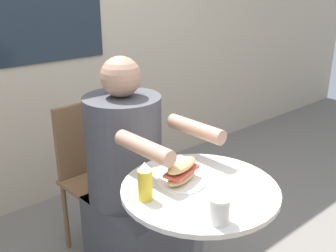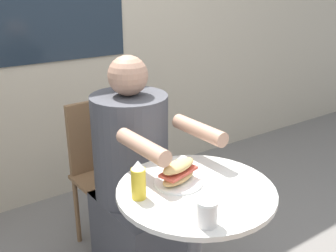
% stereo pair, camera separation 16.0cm
% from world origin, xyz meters
% --- Properties ---
extents(cafe_table, '(0.62, 0.62, 0.75)m').
position_xyz_m(cafe_table, '(0.00, 0.00, 0.54)').
color(cafe_table, beige).
rests_on(cafe_table, ground_plane).
extents(diner_chair, '(0.40, 0.40, 0.87)m').
position_xyz_m(diner_chair, '(0.01, 0.86, 0.52)').
color(diner_chair, brown).
rests_on(diner_chair, ground_plane).
extents(seated_diner, '(0.40, 0.69, 1.18)m').
position_xyz_m(seated_diner, '(0.02, 0.51, 0.51)').
color(seated_diner, '#424247').
rests_on(seated_diner, ground_plane).
extents(sandwich_on_plate, '(0.19, 0.19, 0.10)m').
position_xyz_m(sandwich_on_plate, '(-0.03, 0.07, 0.79)').
color(sandwich_on_plate, white).
rests_on(sandwich_on_plate, cafe_table).
extents(drink_cup, '(0.07, 0.07, 0.09)m').
position_xyz_m(drink_cup, '(-0.12, -0.21, 0.80)').
color(drink_cup, silver).
rests_on(drink_cup, cafe_table).
extents(condiment_bottle, '(0.05, 0.05, 0.15)m').
position_xyz_m(condiment_bottle, '(-0.22, 0.07, 0.82)').
color(condiment_bottle, gold).
rests_on(condiment_bottle, cafe_table).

